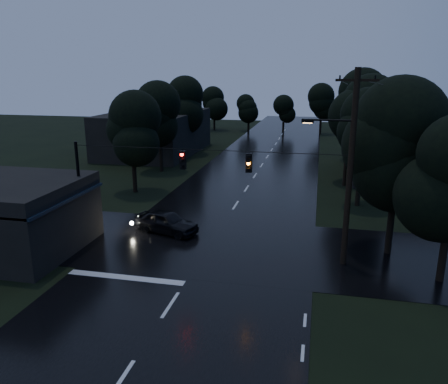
% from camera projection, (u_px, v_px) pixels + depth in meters
% --- Properties ---
extents(ground, '(160.00, 160.00, 0.00)m').
position_uv_depth(ground, '(120.00, 382.00, 14.22)').
color(ground, black).
rests_on(ground, ground).
extents(main_road, '(12.00, 120.00, 0.02)m').
position_uv_depth(main_road, '(255.00, 176.00, 42.48)').
color(main_road, black).
rests_on(main_road, ground).
extents(cross_street, '(60.00, 9.00, 0.02)m').
position_uv_depth(cross_street, '(210.00, 245.00, 25.52)').
color(cross_street, black).
rests_on(cross_street, ground).
extents(building_far_right, '(10.00, 14.00, 4.40)m').
position_uv_depth(building_far_right, '(403.00, 152.00, 42.77)').
color(building_far_right, black).
rests_on(building_far_right, ground).
extents(building_far_left, '(10.00, 16.00, 5.00)m').
position_uv_depth(building_far_left, '(155.00, 133.00, 54.11)').
color(building_far_left, black).
rests_on(building_far_left, ground).
extents(utility_pole_main, '(3.50, 0.30, 10.00)m').
position_uv_depth(utility_pole_main, '(349.00, 166.00, 21.66)').
color(utility_pole_main, black).
rests_on(utility_pole_main, ground).
extents(utility_pole_far, '(2.00, 0.30, 7.50)m').
position_uv_depth(utility_pole_far, '(347.00, 142.00, 37.85)').
color(utility_pole_far, black).
rests_on(utility_pole_far, ground).
extents(anchor_pole_left, '(0.18, 0.18, 6.00)m').
position_uv_depth(anchor_pole_left, '(80.00, 193.00, 25.33)').
color(anchor_pole_left, black).
rests_on(anchor_pole_left, ground).
extents(span_signals, '(15.00, 0.37, 1.12)m').
position_uv_depth(span_signals, '(215.00, 161.00, 23.06)').
color(span_signals, black).
rests_on(span_signals, ground).
extents(tree_corner_near, '(4.48, 4.48, 9.44)m').
position_uv_depth(tree_corner_near, '(399.00, 147.00, 22.81)').
color(tree_corner_near, black).
rests_on(tree_corner_near, ground).
extents(tree_left_a, '(3.92, 3.92, 8.26)m').
position_uv_depth(tree_left_a, '(132.00, 130.00, 35.40)').
color(tree_left_a, black).
rests_on(tree_left_a, ground).
extents(tree_left_b, '(4.20, 4.20, 8.85)m').
position_uv_depth(tree_left_b, '(160.00, 116.00, 42.96)').
color(tree_left_b, black).
rests_on(tree_left_b, ground).
extents(tree_left_c, '(4.48, 4.48, 9.44)m').
position_uv_depth(tree_left_c, '(184.00, 104.00, 52.40)').
color(tree_left_c, black).
rests_on(tree_left_c, ground).
extents(tree_right_a, '(4.20, 4.20, 8.85)m').
position_uv_depth(tree_right_a, '(363.00, 131.00, 31.59)').
color(tree_right_a, black).
rests_on(tree_right_a, ground).
extents(tree_right_b, '(4.48, 4.48, 9.44)m').
position_uv_depth(tree_right_b, '(363.00, 116.00, 38.90)').
color(tree_right_b, black).
rests_on(tree_right_b, ground).
extents(tree_right_c, '(4.76, 4.76, 10.03)m').
position_uv_depth(tree_right_c, '(361.00, 104.00, 48.10)').
color(tree_right_c, black).
rests_on(tree_right_c, ground).
extents(car, '(4.46, 2.73, 1.42)m').
position_uv_depth(car, '(167.00, 222.00, 27.33)').
color(car, black).
rests_on(car, ground).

